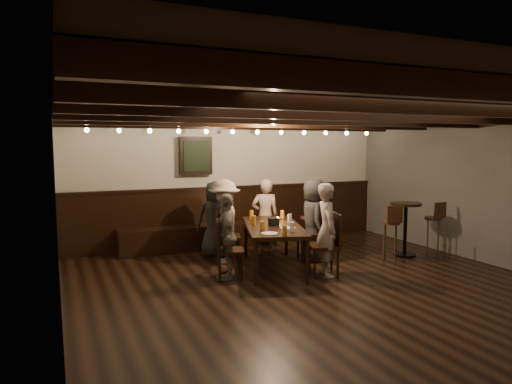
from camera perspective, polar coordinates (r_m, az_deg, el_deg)
name	(u,v)px	position (r m, az deg, el deg)	size (l,w,h in m)	color
room	(245,197)	(7.80, -1.39, -0.57)	(7.00, 7.00, 7.00)	black
dining_table	(273,229)	(7.20, 2.16, -4.61)	(1.38, 2.03, 0.70)	black
chair_left_near	(227,246)	(7.65, -3.70, -6.76)	(0.52, 0.52, 0.91)	black
chair_left_far	(229,261)	(6.78, -3.41, -8.55)	(0.50, 0.50, 0.86)	black
chair_right_near	(311,243)	(7.83, 6.94, -6.38)	(0.55, 0.55, 0.96)	black
chair_right_far	(325,256)	(6.98, 8.58, -7.98)	(0.54, 0.54, 0.94)	black
person_bench_left	(215,219)	(8.02, -5.14, -3.35)	(0.65, 0.42, 1.33)	#252528
person_bench_centre	(265,216)	(8.22, 1.14, -3.05)	(0.49, 0.32, 1.35)	gray
person_bench_right	(316,221)	(8.25, 7.50, -3.61)	(0.58, 0.45, 1.19)	#4D1A28
person_left_near	(225,221)	(7.57, -3.96, -3.66)	(0.90, 0.52, 1.39)	gray
person_left_far	(227,236)	(6.70, -3.70, -5.52)	(0.74, 0.31, 1.26)	gray
person_right_near	(313,220)	(7.77, 7.19, -3.49)	(0.68, 0.44, 1.38)	#29292C
person_right_far	(327,229)	(6.90, 8.88, -4.65)	(0.51, 0.33, 1.40)	gray
pint_a	(251,214)	(7.84, -0.58, -2.80)	(0.07, 0.07, 0.14)	#BF7219
pint_b	(282,214)	(7.85, 3.31, -2.79)	(0.07, 0.07, 0.14)	#BF7219
pint_c	(254,220)	(7.24, -0.30, -3.53)	(0.07, 0.07, 0.14)	#BF7219
pint_d	(290,218)	(7.42, 4.24, -3.31)	(0.07, 0.07, 0.14)	silver
pint_e	(263,226)	(6.71, 0.83, -4.29)	(0.07, 0.07, 0.14)	#BF7219
pint_f	(292,227)	(6.68, 4.52, -4.36)	(0.07, 0.07, 0.14)	silver
pint_g	(285,230)	(6.41, 3.60, -4.79)	(0.07, 0.07, 0.14)	#BF7219
plate_near	(270,234)	(6.49, 1.70, -5.21)	(0.24, 0.24, 0.01)	white
plate_far	(288,228)	(6.93, 3.98, -4.50)	(0.24, 0.24, 0.01)	white
condiment_caddy	(274,222)	(7.13, 2.22, -3.76)	(0.15, 0.10, 0.12)	black
candle	(278,220)	(7.50, 2.75, -3.56)	(0.05, 0.05, 0.05)	beige
high_top_table	(405,221)	(8.44, 18.18, -3.47)	(0.53, 0.53, 0.95)	black
bar_stool_left	(390,241)	(8.01, 16.43, -5.84)	(0.32, 0.34, 0.96)	#3C2813
bar_stool_right	(433,235)	(8.72, 21.25, -5.05)	(0.30, 0.31, 0.96)	#3C2813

